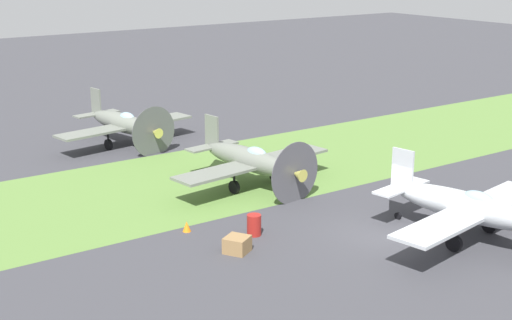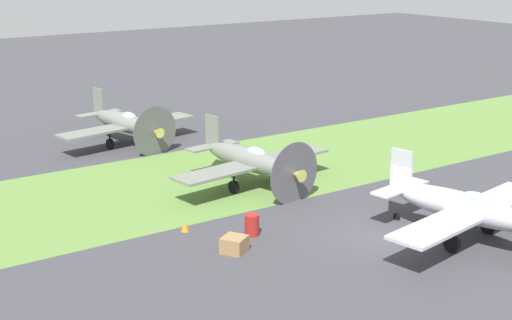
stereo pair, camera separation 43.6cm
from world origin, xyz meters
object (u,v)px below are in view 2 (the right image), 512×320
airplane_lead (466,208)px  supply_crate (234,244)px  fuel_drum (252,225)px  airplane_trail (126,123)px  airplane_wingman (251,160)px  runway_marker_cone (185,226)px

airplane_lead → supply_crate: airplane_lead is taller
fuel_drum → airplane_trail: bearing=-96.6°
airplane_trail → fuel_drum: (1.92, 16.66, -0.90)m
airplane_lead → airplane_wingman: (3.23, -10.87, -0.04)m
airplane_wingman → fuel_drum: bearing=49.5°
runway_marker_cone → airplane_trail: bearing=-105.3°
airplane_trail → supply_crate: airplane_trail is taller
airplane_lead → airplane_wingman: 11.34m
fuel_drum → supply_crate: 1.92m
airplane_trail → runway_marker_cone: (4.02, 14.69, -1.13)m
airplane_lead → fuel_drum: airplane_lead is taller
airplane_lead → airplane_trail: (4.95, -22.01, -0.07)m
airplane_wingman → supply_crate: (5.21, 6.62, -1.05)m
airplane_trail → supply_crate: size_ratio=10.10×
airplane_trail → fuel_drum: bearing=74.7°
fuel_drum → airplane_lead: bearing=142.1°
airplane_trail → runway_marker_cone: 15.27m
fuel_drum → airplane_wingman: bearing=-123.3°
supply_crate → runway_marker_cone: 3.11m
airplane_wingman → airplane_trail: size_ratio=1.02×
airplane_lead → supply_crate: size_ratio=10.62×
runway_marker_cone → fuel_drum: bearing=136.9°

